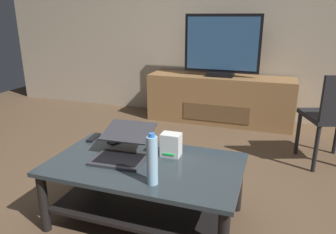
# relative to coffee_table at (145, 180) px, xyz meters

# --- Properties ---
(ground_plane) EXTENTS (7.68, 7.68, 0.00)m
(ground_plane) POSITION_rel_coffee_table_xyz_m (-0.03, 0.09, -0.29)
(ground_plane) COLOR brown
(back_wall) EXTENTS (6.40, 0.12, 2.80)m
(back_wall) POSITION_rel_coffee_table_xyz_m (-0.03, 2.54, 1.11)
(back_wall) COLOR #B2A38C
(back_wall) RESTS_ON ground
(coffee_table) EXTENTS (1.21, 0.71, 0.42)m
(coffee_table) POSITION_rel_coffee_table_xyz_m (0.00, 0.00, 0.00)
(coffee_table) COLOR #2D383D
(coffee_table) RESTS_ON ground
(media_cabinet) EXTENTS (1.80, 0.47, 0.59)m
(media_cabinet) POSITION_rel_coffee_table_xyz_m (0.08, 2.22, 0.01)
(media_cabinet) COLOR olive
(media_cabinet) RESTS_ON ground
(television) EXTENTS (0.91, 0.20, 0.74)m
(television) POSITION_rel_coffee_table_xyz_m (0.08, 2.20, 0.66)
(television) COLOR black
(television) RESTS_ON media_cabinet
(dining_chair) EXTENTS (0.56, 0.56, 0.85)m
(dining_chair) POSITION_rel_coffee_table_xyz_m (1.26, 1.28, 0.20)
(dining_chair) COLOR black
(dining_chair) RESTS_ON ground
(laptop) EXTENTS (0.35, 0.43, 0.18)m
(laptop) POSITION_rel_coffee_table_xyz_m (-0.17, 0.04, 0.19)
(laptop) COLOR #333338
(laptop) RESTS_ON coffee_table
(router_box) EXTENTS (0.13, 0.10, 0.15)m
(router_box) POSITION_rel_coffee_table_xyz_m (0.12, 0.16, 0.20)
(router_box) COLOR white
(router_box) RESTS_ON coffee_table
(water_bottle_near) EXTENTS (0.06, 0.06, 0.30)m
(water_bottle_near) POSITION_rel_coffee_table_xyz_m (0.14, -0.23, 0.27)
(water_bottle_near) COLOR #99C6E5
(water_bottle_near) RESTS_ON coffee_table
(cell_phone) EXTENTS (0.12, 0.16, 0.01)m
(cell_phone) POSITION_rel_coffee_table_xyz_m (-0.33, 0.26, 0.13)
(cell_phone) COLOR black
(cell_phone) RESTS_ON coffee_table
(tv_remote) EXTENTS (0.06, 0.16, 0.02)m
(tv_remote) POSITION_rel_coffee_table_xyz_m (-0.53, 0.25, 0.14)
(tv_remote) COLOR black
(tv_remote) RESTS_ON coffee_table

